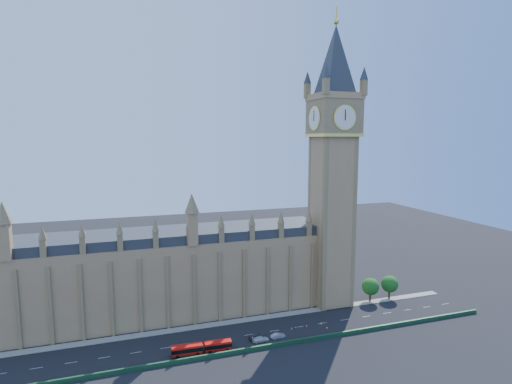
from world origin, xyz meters
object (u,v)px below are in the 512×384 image
object	(u,v)px
car_grey	(257,336)
car_white	(261,339)
red_bus	(202,348)
car_silver	(278,336)

from	to	relation	value
car_grey	car_white	bearing A→B (deg)	-165.35
red_bus	car_white	size ratio (longest dim) A/B	3.33
car_grey	car_white	xyz separation A→B (m)	(0.53, -1.75, -0.10)
red_bus	car_white	world-z (taller)	red_bus
car_silver	red_bus	bearing A→B (deg)	90.00
red_bus	car_grey	distance (m)	16.74
car_silver	car_white	xyz separation A→B (m)	(-5.44, -0.41, 0.01)
car_white	car_silver	bearing A→B (deg)	-86.37
red_bus	car_grey	world-z (taller)	red_bus
car_grey	car_silver	xyz separation A→B (m)	(5.97, -1.33, -0.11)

